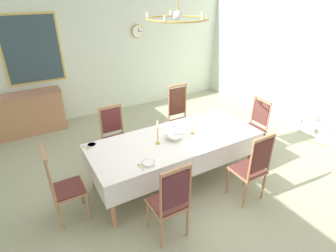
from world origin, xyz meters
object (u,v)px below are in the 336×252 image
dining_table (176,143)px  candlestick_west (158,135)px  chair_north_b (180,116)px  mounted_clock (138,31)px  spoon_secondary (139,166)px  framed_painting (32,50)px  bowl_near_left (92,145)px  spoon_primary (84,147)px  candlestick_east (193,126)px  chair_head_west (62,185)px  sideboard (29,113)px  chair_south_b (252,167)px  chair_north_a (115,135)px  bowl_near_right (148,163)px  chandelier (178,18)px  chair_head_east (254,126)px  soup_tureen (174,133)px  chair_south_a (170,201)px

dining_table → candlestick_west: size_ratio=6.94×
chair_north_b → mounted_clock: bearing=-94.9°
spoon_secondary → framed_painting: bearing=98.7°
bowl_near_left → spoon_primary: bowl_near_left is taller
candlestick_east → framed_painting: bearing=119.4°
chair_head_west → sideboard: (-0.13, 3.01, -0.13)m
chair_south_b → bowl_near_left: 2.38m
sideboard → framed_painting: framed_painting is taller
dining_table → chair_north_a: 1.18m
bowl_near_right → chandelier: 1.91m
candlestick_west → chair_north_b: bearing=43.3°
bowl_near_right → chandelier: size_ratio=0.22×
sideboard → framed_painting: bearing=-144.6°
dining_table → candlestick_east: 0.38m
chair_head_east → spoon_primary: chair_head_east is taller
candlestick_east → framed_painting: (-1.84, 3.27, 0.81)m
soup_tureen → mounted_clock: (0.93, 3.26, 1.04)m
candlestick_west → chandelier: bearing=0.0°
candlestick_east → bowl_near_left: candlestick_east is taller
dining_table → chair_head_west: size_ratio=2.35×
chair_north_b → chair_head_east: 1.42m
chair_head_west → spoon_primary: bearing=136.6°
dining_table → bowl_near_left: (-1.20, 0.44, 0.09)m
bowl_near_right → mounted_clock: mounted_clock is taller
candlestick_west → spoon_primary: (-0.99, 0.47, -0.15)m
candlestick_east → chair_head_west: bearing=-180.0°
chair_head_east → candlestick_east: 1.47m
chair_south_a → chair_north_b: chair_north_b is taller
chair_north_a → sideboard: (-1.21, 2.06, -0.11)m
chair_head_east → spoon_secondary: (-2.55, -0.38, 0.23)m
soup_tureen → bowl_near_right: 0.77m
chair_north_b → sideboard: 3.30m
candlestick_west → chair_south_b: bearing=-43.2°
bowl_near_right → spoon_secondary: size_ratio=1.01×
bowl_near_right → chair_north_a: bearing=89.6°
sideboard → mounted_clock: (2.78, 0.24, 1.48)m
bowl_near_left → bowl_near_right: bearing=-58.3°
chair_south_a → chandelier: chandelier is taller
chair_head_west → sideboard: 3.02m
chair_head_west → candlestick_east: chair_head_west is taller
spoon_primary → chair_south_a: bearing=-77.5°
chair_north_b → chair_north_a: bearing=0.4°
chair_north_b → spoon_primary: chair_north_b is taller
chair_south_b → framed_painting: size_ratio=0.80×
chair_south_b → mounted_clock: mounted_clock is taller
bowl_near_left → sideboard: sideboard is taller
bowl_near_right → candlestick_east: bearing=22.0°
soup_tureen → chair_head_west: bearing=-180.0°
chair_head_west → bowl_near_left: size_ratio=7.90×
chair_north_b → soup_tureen: (-0.73, -0.97, 0.28)m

